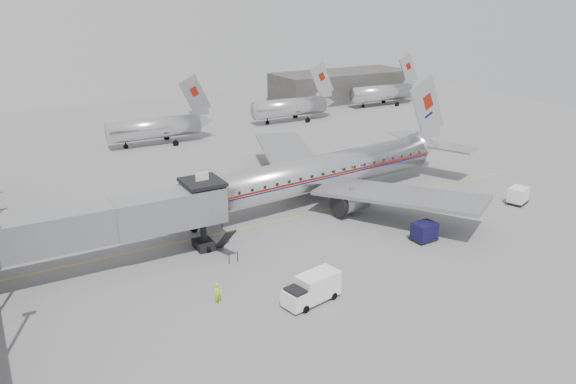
% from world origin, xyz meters
% --- Properties ---
extents(ground, '(160.00, 160.00, 0.00)m').
position_xyz_m(ground, '(0.00, 0.00, 0.00)').
color(ground, slate).
rests_on(ground, ground).
extents(hangar, '(30.00, 12.00, 6.00)m').
position_xyz_m(hangar, '(45.00, 60.00, 3.00)').
color(hangar, '#373532').
rests_on(hangar, ground).
extents(apron_line, '(60.00, 0.15, 0.01)m').
position_xyz_m(apron_line, '(3.00, 6.00, 0.01)').
color(apron_line, gold).
rests_on(apron_line, ground).
extents(jet_bridge, '(21.00, 6.20, 7.10)m').
position_xyz_m(jet_bridge, '(-16.66, 3.67, 4.18)').
color(jet_bridge, '#57595C').
rests_on(jet_bridge, ground).
extents(distant_aircraft_near, '(16.39, 3.20, 10.26)m').
position_xyz_m(distant_aircraft_near, '(-1.79, 42.00, 2.73)').
color(distant_aircraft_near, silver).
rests_on(distant_aircraft_near, ground).
extents(distant_aircraft_mid, '(16.39, 3.20, 10.26)m').
position_xyz_m(distant_aircraft_mid, '(24.21, 46.00, 2.73)').
color(distant_aircraft_mid, silver).
rests_on(distant_aircraft_mid, ground).
extents(distant_aircraft_far, '(16.39, 3.20, 10.26)m').
position_xyz_m(distant_aircraft_far, '(48.21, 50.00, 2.73)').
color(distant_aircraft_far, silver).
rests_on(distant_aircraft_far, ground).
extents(airliner, '(39.88, 36.80, 12.62)m').
position_xyz_m(airliner, '(6.79, 9.08, 3.17)').
color(airliner, silver).
rests_on(airliner, ground).
extents(service_van, '(4.86, 2.61, 2.17)m').
position_xyz_m(service_van, '(-5.77, -9.24, 1.14)').
color(service_van, white).
rests_on(service_van, ground).
extents(baggage_cart_navy, '(2.34, 1.83, 1.77)m').
position_xyz_m(baggage_cart_navy, '(9.23, -5.04, 0.94)').
color(baggage_cart_navy, '#0E0D35').
rests_on(baggage_cart_navy, ground).
extents(baggage_cart_white, '(2.79, 2.44, 1.84)m').
position_xyz_m(baggage_cart_white, '(25.00, -2.73, 0.98)').
color(baggage_cart_white, white).
rests_on(baggage_cart_white, ground).
extents(ramp_worker, '(0.73, 0.60, 1.72)m').
position_xyz_m(ramp_worker, '(-12.00, -6.00, 0.86)').
color(ramp_worker, '#C3F11C').
rests_on(ramp_worker, ground).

